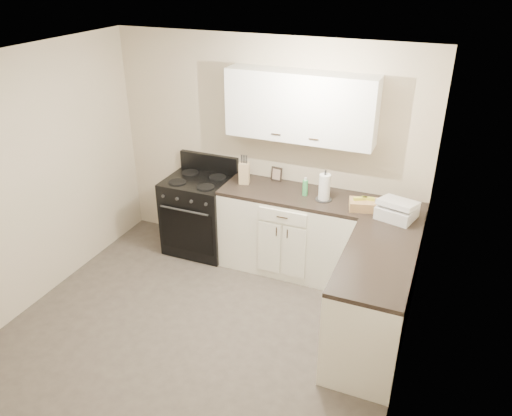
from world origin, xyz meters
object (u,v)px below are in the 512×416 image
at_px(wicker_basket, 364,205).
at_px(knife_block, 244,173).
at_px(stove, 200,215).
at_px(paper_towel, 324,187).
at_px(countertop_grill, 397,212).

bearing_deg(wicker_basket, knife_block, 174.51).
height_order(stove, knife_block, knife_block).
distance_m(knife_block, paper_towel, 0.93).
height_order(knife_block, paper_towel, paper_towel).
height_order(knife_block, wicker_basket, knife_block).
xyz_separation_m(stove, wicker_basket, (1.91, -0.07, 0.53)).
bearing_deg(wicker_basket, paper_towel, 172.31).
xyz_separation_m(knife_block, wicker_basket, (1.36, -0.13, -0.07)).
height_order(paper_towel, countertop_grill, paper_towel).
relative_size(stove, countertop_grill, 2.67).
bearing_deg(stove, paper_towel, -0.51).
bearing_deg(wicker_basket, countertop_grill, -10.27).
bearing_deg(knife_block, wicker_basket, -19.95).
xyz_separation_m(stove, knife_block, (0.56, 0.06, 0.60)).
bearing_deg(paper_towel, knife_block, 175.52).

